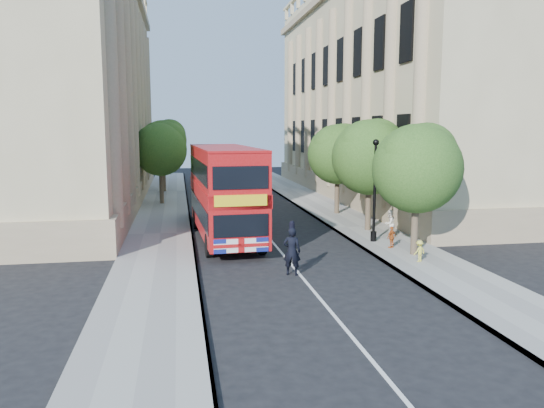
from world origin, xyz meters
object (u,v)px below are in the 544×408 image
box_van (208,200)px  lamp_post (375,195)px  police_constable (292,251)px  woman_pedestrian (389,224)px  double_decker_bus (225,190)px

box_van → lamp_post: bearing=-44.9°
lamp_post → police_constable: (-5.33, -5.00, -1.54)m
lamp_post → box_van: size_ratio=1.09×
woman_pedestrian → police_constable: bearing=10.9°
police_constable → woman_pedestrian: 8.70m
woman_pedestrian → lamp_post: bearing=2.8°
police_constable → woman_pedestrian: police_constable is taller
lamp_post → woman_pedestrian: (1.17, 0.78, -1.66)m
lamp_post → woman_pedestrian: bearing=33.6°
box_van → double_decker_bus: bearing=-83.9°
box_van → police_constable: bearing=-78.2°
woman_pedestrian → box_van: bearing=-69.5°
box_van → woman_pedestrian: 11.64m
lamp_post → double_decker_bus: size_ratio=0.49×
police_constable → double_decker_bus: bearing=-55.1°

